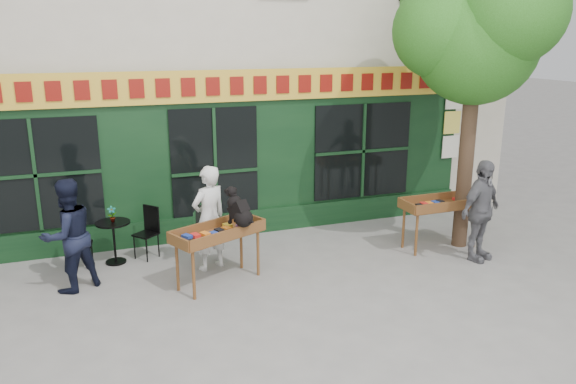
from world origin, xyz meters
The scene contains 13 objects.
ground centered at (0.00, 0.00, 0.00)m, with size 80.00×80.00×0.00m, color slate.
street_tree centered at (4.34, 0.36, 4.11)m, with size 3.05×2.90×5.60m.
book_cart_center centered at (-0.46, 0.18, 0.82)m, with size 1.62×1.18×0.99m.
dog centered at (-0.11, 0.13, 1.29)m, with size 0.34×0.60×0.60m, color black, non-canonical shape.
woman centered at (-0.46, 0.83, 0.91)m, with size 0.67×0.44×1.82m, color silver.
book_cart_right centered at (3.85, 0.33, 0.82)m, with size 1.51×0.64×0.99m.
man_right centered at (4.15, -0.42, 0.92)m, with size 1.07×0.45×1.83m, color #5C5C61.
bistro_table centered at (-2.00, 1.63, 0.54)m, with size 0.60×0.60×0.76m.
bistro_chair_left centered at (-2.64, 1.54, 0.56)m, with size 0.40×0.39×0.95m.
bistro_chair_right centered at (-1.38, 1.74, 0.56)m, with size 0.51×0.51×0.95m.
potted_plant centered at (-2.00, 1.63, 0.91)m, with size 0.15×0.10×0.29m, color gray.
man_left centered at (-2.70, 0.73, 0.90)m, with size 0.88×0.69×1.81m, color black.
chalkboard centered at (-0.21, 2.19, 0.40)m, with size 0.59×0.32×0.79m.
Camera 1 is at (-2.29, -8.17, 3.88)m, focal length 35.00 mm.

